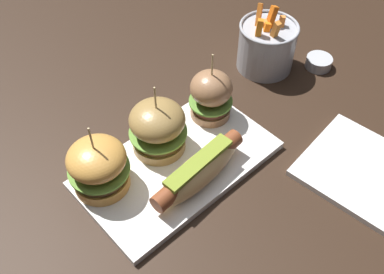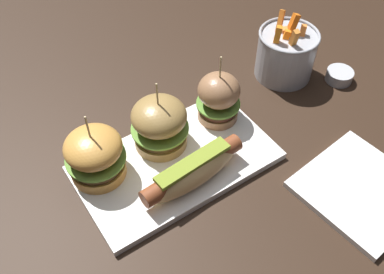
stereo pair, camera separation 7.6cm
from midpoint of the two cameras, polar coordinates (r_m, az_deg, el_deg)
The scene contains 9 objects.
ground_plane at distance 0.79m, azimuth -4.62°, elevation -4.02°, with size 3.00×3.00×0.00m, color black.
platter_main at distance 0.79m, azimuth -4.65°, elevation -3.71°, with size 0.35×0.20×0.01m, color white.
hot_dog at distance 0.74m, azimuth -1.91°, elevation -4.35°, with size 0.20×0.07×0.05m.
slider_left at distance 0.74m, azimuth -14.97°, elevation -3.86°, with size 0.10×0.10×0.14m.
slider_center at distance 0.77m, azimuth -7.13°, elevation 1.20°, with size 0.10×0.10×0.14m.
slider_right at distance 0.82m, azimuth -0.19°, elevation 5.34°, with size 0.08×0.08×0.14m.
fries_bucket at distance 0.96m, azimuth 7.36°, elevation 11.53°, with size 0.12×0.12×0.14m.
sauce_ramekin at distance 1.01m, azimuth 14.08°, elevation 9.25°, with size 0.06×0.06×0.02m.
side_plate at distance 0.82m, azimuth 18.37°, elevation -4.10°, with size 0.19×0.19×0.01m, color white.
Camera 1 is at (-0.31, -0.37, 0.63)m, focal length 41.22 mm.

